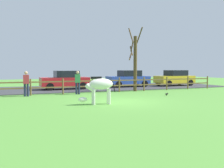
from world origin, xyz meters
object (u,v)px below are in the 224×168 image
object	(u,v)px
bare_tree	(135,61)
parked_car_blue	(128,78)
zebra	(99,86)
parked_car_red	(65,80)
parked_car_yellow	(175,78)
visitor_right_of_tree	(26,82)
visitor_left_of_tree	(78,81)
crow_on_grass	(167,94)

from	to	relation	value
bare_tree	parked_car_blue	distance (m)	4.34
bare_tree	zebra	distance (m)	7.69
parked_car_red	parked_car_yellow	xyz separation A→B (m)	(11.17, -0.00, 0.00)
zebra	parked_car_yellow	world-z (taller)	parked_car_yellow
parked_car_red	parked_car_yellow	bearing A→B (deg)	-0.02
zebra	parked_car_red	world-z (taller)	parked_car_red
parked_car_blue	parked_car_yellow	xyz separation A→B (m)	(5.00, -0.46, 0.00)
bare_tree	visitor_right_of_tree	distance (m)	8.35
zebra	bare_tree	bearing A→B (deg)	48.87
zebra	parked_car_yellow	bearing A→B (deg)	38.80
bare_tree	parked_car_blue	bearing A→B (deg)	71.23
zebra	visitor_left_of_tree	bearing A→B (deg)	88.02
crow_on_grass	visitor_right_of_tree	bearing A→B (deg)	159.80
bare_tree	zebra	bearing A→B (deg)	-131.13
bare_tree	visitor_right_of_tree	bearing A→B (deg)	-175.81
parked_car_red	visitor_right_of_tree	size ratio (longest dim) A/B	2.46
crow_on_grass	parked_car_blue	world-z (taller)	parked_car_blue
parked_car_blue	parked_car_yellow	distance (m)	5.02
parked_car_blue	visitor_left_of_tree	distance (m)	7.54
visitor_left_of_tree	visitor_right_of_tree	xyz separation A→B (m)	(-3.40, -0.00, 0.00)
parked_car_blue	bare_tree	bearing A→B (deg)	-108.77
parked_car_blue	parked_car_yellow	bearing A→B (deg)	-5.29
zebra	parked_car_red	size ratio (longest dim) A/B	0.48
bare_tree	parked_car_red	world-z (taller)	bare_tree
bare_tree	visitor_left_of_tree	size ratio (longest dim) A/B	3.07
visitor_left_of_tree	visitor_right_of_tree	bearing A→B (deg)	-179.99
visitor_left_of_tree	visitor_right_of_tree	distance (m)	3.40
parked_car_red	parked_car_yellow	distance (m)	11.17
visitor_right_of_tree	parked_car_red	bearing A→B (deg)	50.14
visitor_left_of_tree	visitor_right_of_tree	size ratio (longest dim) A/B	1.00
zebra	crow_on_grass	xyz separation A→B (m)	(5.38, 1.92, -0.80)
crow_on_grass	parked_car_yellow	xyz separation A→B (m)	(5.90, 7.14, 0.72)
zebra	visitor_right_of_tree	distance (m)	6.02
visitor_left_of_tree	crow_on_grass	bearing A→B (deg)	-31.32
bare_tree	crow_on_grass	distance (m)	4.41
parked_car_blue	visitor_left_of_tree	xyz separation A→B (m)	(-6.10, -4.44, 0.06)
zebra	visitor_right_of_tree	xyz separation A→B (m)	(-3.22, 5.09, -0.02)
parked_car_yellow	crow_on_grass	bearing A→B (deg)	-129.53
bare_tree	parked_car_yellow	distance (m)	7.32
zebra	parked_car_blue	xyz separation A→B (m)	(6.27, 9.53, -0.08)
bare_tree	crow_on_grass	bearing A→B (deg)	-83.76
parked_car_red	visitor_left_of_tree	distance (m)	3.98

